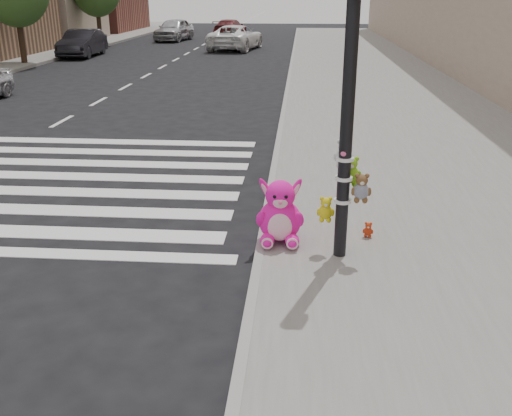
# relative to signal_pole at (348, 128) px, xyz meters

# --- Properties ---
(ground) EXTENTS (120.00, 120.00, 0.00)m
(ground) POSITION_rel_signal_pole_xyz_m (-2.62, -1.82, -1.83)
(ground) COLOR black
(ground) RESTS_ON ground
(sidewalk_near) EXTENTS (7.00, 80.00, 0.14)m
(sidewalk_near) POSITION_rel_signal_pole_xyz_m (2.38, 8.18, -1.76)
(sidewalk_near) COLOR slate
(sidewalk_near) RESTS_ON ground
(curb_edge) EXTENTS (0.12, 80.00, 0.15)m
(curb_edge) POSITION_rel_signal_pole_xyz_m (-1.07, 8.18, -1.76)
(curb_edge) COLOR gray
(curb_edge) RESTS_ON ground
(signal_pole) EXTENTS (0.67, 0.49, 4.00)m
(signal_pole) POSITION_rel_signal_pole_xyz_m (0.00, 0.00, 0.00)
(signal_pole) COLOR black
(signal_pole) RESTS_ON sidewalk_near
(pink_bunny) EXTENTS (0.65, 0.69, 0.92)m
(pink_bunny) POSITION_rel_signal_pole_xyz_m (-0.81, 0.36, -1.31)
(pink_bunny) COLOR #FF15A8
(pink_bunny) RESTS_ON sidewalk_near
(red_teddy) EXTENTS (0.17, 0.13, 0.22)m
(red_teddy) POSITION_rel_signal_pole_xyz_m (0.41, 0.58, -1.57)
(red_teddy) COLOR red
(red_teddy) RESTS_ON sidewalk_near
(car_dark_far) EXTENTS (1.64, 4.37, 1.43)m
(car_dark_far) POSITION_rel_signal_pole_xyz_m (-12.42, 24.21, -1.11)
(car_dark_far) COLOR black
(car_dark_far) RESTS_ON ground
(car_white_near) EXTENTS (3.22, 5.52, 1.44)m
(car_white_near) POSITION_rel_signal_pole_xyz_m (-4.58, 28.70, -1.10)
(car_white_near) COLOR white
(car_white_near) RESTS_ON ground
(car_maroon_near) EXTENTS (2.35, 4.73, 1.32)m
(car_maroon_near) POSITION_rel_signal_pole_xyz_m (-6.12, 38.45, -1.16)
(car_maroon_near) COLOR maroon
(car_maroon_near) RESTS_ON ground
(car_silver_deep) EXTENTS (2.44, 4.75, 1.55)m
(car_silver_deep) POSITION_rel_signal_pole_xyz_m (-9.69, 34.90, -1.05)
(car_silver_deep) COLOR #B5B6BA
(car_silver_deep) RESTS_ON ground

